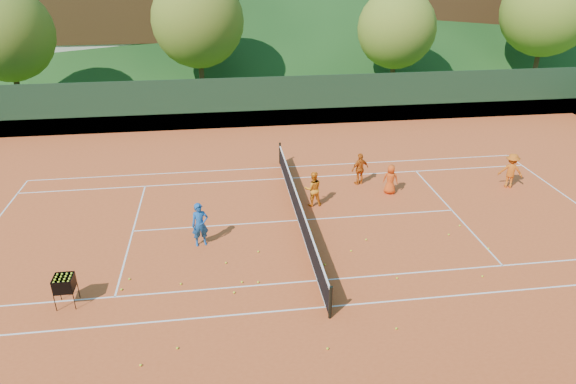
{
  "coord_description": "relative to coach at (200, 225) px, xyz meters",
  "views": [
    {
      "loc": [
        -2.83,
        -17.65,
        9.8
      ],
      "look_at": [
        -0.42,
        0.0,
        1.29
      ],
      "focal_mm": 32.0,
      "sensor_mm": 36.0,
      "label": 1
    }
  ],
  "objects": [
    {
      "name": "tennis_ball_13",
      "position": [
        1.84,
        -2.65,
        -0.8
      ],
      "size": [
        0.07,
        0.07,
        0.07
      ],
      "primitive_type": "sphere",
      "color": "#CAED27",
      "rests_on": "clay_court"
    },
    {
      "name": "student_a",
      "position": [
        4.58,
        2.58,
        -0.08
      ],
      "size": [
        0.75,
        0.6,
        1.51
      ],
      "primitive_type": "imported",
      "rotation": [
        0.0,
        0.0,
        3.18
      ],
      "color": "orange",
      "rests_on": "clay_court"
    },
    {
      "name": "tennis_ball_21",
      "position": [
        -4.02,
        -2.06,
        -0.8
      ],
      "size": [
        0.07,
        0.07,
        0.07
      ],
      "primitive_type": "sphere",
      "color": "#CAED27",
      "rests_on": "clay_court"
    },
    {
      "name": "tennis_net",
      "position": [
        3.78,
        1.34,
        -0.33
      ],
      "size": [
        0.1,
        12.07,
        1.1
      ],
      "color": "black",
      "rests_on": "clay_court"
    },
    {
      "name": "tree_c",
      "position": [
        13.78,
        20.34,
        3.69
      ],
      "size": [
        5.6,
        5.6,
        7.35
      ],
      "color": "#3E2918",
      "rests_on": "ground"
    },
    {
      "name": "tennis_ball_1",
      "position": [
        1.32,
        -2.57,
        -0.8
      ],
      "size": [
        0.07,
        0.07,
        0.07
      ],
      "primitive_type": "sphere",
      "color": "#CAED27",
      "rests_on": "clay_court"
    },
    {
      "name": "tennis_ball_0",
      "position": [
        6.02,
        -0.53,
        -0.8
      ],
      "size": [
        0.07,
        0.07,
        0.07
      ],
      "primitive_type": "sphere",
      "color": "#CAED27",
      "rests_on": "clay_court"
    },
    {
      "name": "student_c",
      "position": [
        8.13,
        3.26,
        -0.16
      ],
      "size": [
        0.76,
        0.63,
        1.33
      ],
      "primitive_type": "imported",
      "rotation": [
        0.0,
        0.0,
        2.78
      ],
      "color": "#DC4A13",
      "rests_on": "clay_court"
    },
    {
      "name": "court_lines",
      "position": [
        3.78,
        1.34,
        -0.83
      ],
      "size": [
        23.83,
        11.03,
        0.0
      ],
      "color": "white",
      "rests_on": "clay_court"
    },
    {
      "name": "tennis_ball_8",
      "position": [
        4.18,
        -1.95,
        -0.8
      ],
      "size": [
        0.07,
        0.07,
        0.07
      ],
      "primitive_type": "sphere",
      "color": "#CAED27",
      "rests_on": "clay_court"
    },
    {
      "name": "tennis_ball_12",
      "position": [
        9.17,
        -3.32,
        -0.8
      ],
      "size": [
        0.07,
        0.07,
        0.07
      ],
      "primitive_type": "sphere",
      "color": "#CAED27",
      "rests_on": "clay_court"
    },
    {
      "name": "student_d",
      "position": [
        13.65,
        3.17,
        -0.03
      ],
      "size": [
        1.18,
        0.96,
        1.59
      ],
      "primitive_type": "imported",
      "rotation": [
        0.0,
        0.0,
        2.72
      ],
      "color": "#CD5A12",
      "rests_on": "clay_court"
    },
    {
      "name": "chalet_right",
      "position": [
        23.78,
        31.34,
        4.41
      ],
      "size": [
        11.5,
        8.82,
        11.91
      ],
      "color": "beige",
      "rests_on": "ground"
    },
    {
      "name": "tennis_ball_27",
      "position": [
        9.91,
        0.0,
        -0.8
      ],
      "size": [
        0.07,
        0.07,
        0.07
      ],
      "primitive_type": "sphere",
      "color": "#CAED27",
      "rests_on": "clay_court"
    },
    {
      "name": "tennis_ball_7",
      "position": [
        0.84,
        -1.38,
        -0.8
      ],
      "size": [
        0.07,
        0.07,
        0.07
      ],
      "primitive_type": "sphere",
      "color": "#CAED27",
      "rests_on": "clay_court"
    },
    {
      "name": "tennis_ball_6",
      "position": [
        -0.57,
        -5.36,
        -0.8
      ],
      "size": [
        0.07,
        0.07,
        0.07
      ],
      "primitive_type": "sphere",
      "color": "#CAED27",
      "rests_on": "clay_court"
    },
    {
      "name": "tennis_ball_4",
      "position": [
        -1.47,
        -5.87,
        -0.8
      ],
      "size": [
        0.07,
        0.07,
        0.07
      ],
      "primitive_type": "sphere",
      "color": "#CAED27",
      "rests_on": "clay_court"
    },
    {
      "name": "clay_court",
      "position": [
        3.78,
        1.34,
        -0.84
      ],
      "size": [
        40.0,
        24.0,
        0.02
      ],
      "primitive_type": "cube",
      "color": "#C14A1F",
      "rests_on": "ground"
    },
    {
      "name": "chalet_mid",
      "position": [
        9.78,
        35.34,
        4.14
      ],
      "size": [
        12.65,
        8.82,
        11.45
      ],
      "color": "beige",
      "rests_on": "ground"
    },
    {
      "name": "tennis_ball_3",
      "position": [
        10.2,
        -1.72,
        -0.8
      ],
      "size": [
        0.07,
        0.07,
        0.07
      ],
      "primitive_type": "sphere",
      "color": "#CAED27",
      "rests_on": "clay_court"
    },
    {
      "name": "tennis_ball_15",
      "position": [
        -2.3,
        -1.91,
        -0.8
      ],
      "size": [
        0.07,
        0.07,
        0.07
      ],
      "primitive_type": "sphere",
      "color": "#CAED27",
      "rests_on": "clay_court"
    },
    {
      "name": "ball_hopper",
      "position": [
        -3.95,
        -2.96,
        -0.08
      ],
      "size": [
        0.57,
        0.57,
        1.0
      ],
      "color": "black",
      "rests_on": "clay_court"
    },
    {
      "name": "tennis_ball_25",
      "position": [
        5.28,
        -1.21,
        -0.8
      ],
      "size": [
        0.07,
        0.07,
        0.07
      ],
      "primitive_type": "sphere",
      "color": "#CAED27",
      "rests_on": "clay_court"
    },
    {
      "name": "tree_d",
      "position": [
        25.78,
        21.34,
        4.67
      ],
      "size": [
        6.8,
        6.8,
        8.93
      ],
      "color": "#3F2819",
      "rests_on": "ground"
    },
    {
      "name": "tennis_ball_10",
      "position": [
        9.2,
        -0.59,
        -0.8
      ],
      "size": [
        0.07,
        0.07,
        0.07
      ],
      "primitive_type": "sphere",
      "color": "#CAED27",
      "rests_on": "clay_court"
    },
    {
      "name": "tree_a",
      "position": [
        -12.22,
        19.34,
        4.02
      ],
      "size": [
        6.0,
        6.0,
        7.88
      ],
      "color": "#3E2618",
      "rests_on": "ground"
    },
    {
      "name": "tennis_ball_19",
      "position": [
        3.44,
        -5.93,
        -0.8
      ],
      "size": [
        0.07,
        0.07,
        0.07
      ],
      "primitive_type": "sphere",
      "color": "#CAED27",
      "rests_on": "clay_court"
    },
    {
      "name": "tree_b",
      "position": [
        -0.22,
        21.34,
        4.35
      ],
      "size": [
        6.4,
        6.4,
        8.4
      ],
      "color": "#3D2818",
      "rests_on": "ground"
    },
    {
      "name": "tennis_ball_2",
      "position": [
        -0.62,
        -2.41,
        -0.8
      ],
      "size": [
        0.07,
        0.07,
        0.07
      ],
      "primitive_type": "sphere",
      "color": "#CAED27",
      "rests_on": "clay_court"
    },
    {
      "name": "tennis_ball_17",
      "position": [
        1.05,
        -3.1,
        -0.8
      ],
      "size": [
        0.07,
        0.07,
        0.07
      ],
      "primitive_type": "sphere",
      "color": "#CAED27",
      "rests_on": "clay_court"
    },
    {
      "name": "tennis_ball_14",
      "position": [
        6.36,
        -3.04,
        -0.8
      ],
      "size": [
        0.07,
        0.07,
        0.07
      ],
      "primitive_type": "sphere",
      "color": "#CAED27",
      "rests_on": "clay_court"
    },
    {
      "name": "ground",
      "position": [
        3.78,
        1.34,
        -0.85
      ],
      "size": [
        400.0,
        400.0,
        0.0
      ],
      "primitive_type": "plane",
      "color": "#274D18",
      "rests_on": "ground"
    },
    {
      "name": "tennis_ball_20",
      "position": [
        2.0,
        -0.82,
        -0.8
      ],
      "size": [
        0.07,
        0.07,
        0.07
      ],
      "primitive_type": "sphere",
      "color": "#CAED27",
      "rests_on": "clay_court"
    },
    {
      "name": "tennis_ball_9",
      "position": [
        -2.47,
        -2.46,
        -0.8
      ],
      "size": [
        0.07,
        0.07,
        0.07
      ],
      "primitive_type": "sphere",
      "color": "#CAED27",
      "rests_on": "clay_court"
    },
    {
      "name": "tennis_ball_18",
      "position": [
        4.1,
        0.51,
        -0.8
      ],
      "size": [
        0.07,
        0.07,
        0.07
      ],
      "primitive_type": "sphere",
      "color": "#CAED27",
      "rests_on": "clay_court"
    },
    {
      "name": "coach",
      "position": [
        0.0,
        0.0,
        0.0
      ],
      "size": [
        0.67,
        0.51,
        1.66
      ],
      "primitive_type": "imported",
      "rotation": [
        0.0,
        0.0,
        0.19
      ],
      "color": "#174F99",
      "rests_on": "clay_court"
    },
    {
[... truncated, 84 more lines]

